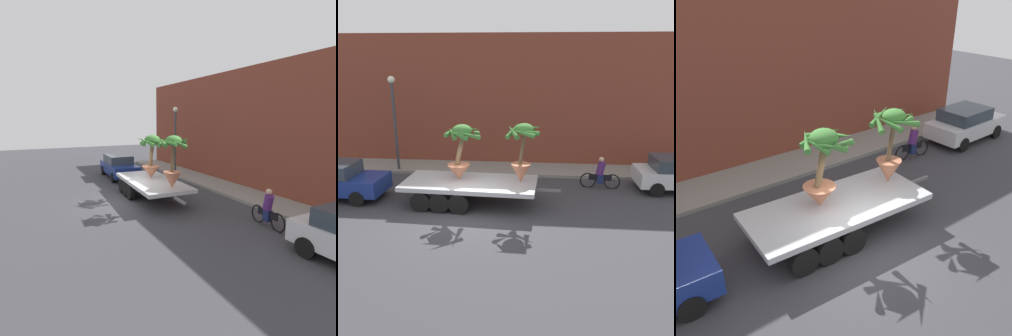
{
  "view_description": "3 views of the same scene",
  "coord_description": "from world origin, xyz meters",
  "views": [
    {
      "loc": [
        13.0,
        -4.43,
        4.12
      ],
      "look_at": [
        0.85,
        1.84,
        1.73
      ],
      "focal_mm": 29.91,
      "sensor_mm": 36.0,
      "label": 1
    },
    {
      "loc": [
        2.72,
        -12.92,
        6.04
      ],
      "look_at": [
        1.36,
        1.72,
        1.48
      ],
      "focal_mm": 39.59,
      "sensor_mm": 36.0,
      "label": 2
    },
    {
      "loc": [
        -5.67,
        -6.35,
        6.87
      ],
      "look_at": [
        0.74,
        2.17,
        1.57
      ],
      "focal_mm": 40.29,
      "sensor_mm": 36.0,
      "label": 3
    }
  ],
  "objects": [
    {
      "name": "potted_palm_rear",
      "position": [
        -0.5,
        1.55,
        2.18
      ],
      "size": [
        1.57,
        1.63,
        2.34
      ],
      "color": "#C17251",
      "rests_on": "flatbed_trailer"
    },
    {
      "name": "ground_plane",
      "position": [
        0.0,
        0.0,
        0.0
      ],
      "size": [
        60.0,
        60.0,
        0.0
      ],
      "primitive_type": "plane",
      "color": "#38383D"
    },
    {
      "name": "flatbed_trailer",
      "position": [
        -0.36,
        1.38,
        0.76
      ],
      "size": [
        6.55,
        2.64,
        0.98
      ],
      "color": "#B7BABF",
      "rests_on": "ground"
    },
    {
      "name": "building_facade",
      "position": [
        0.0,
        7.8,
        3.54
      ],
      "size": [
        24.0,
        1.2,
        7.08
      ],
      "primitive_type": "cube",
      "color": "brown",
      "rests_on": "ground"
    },
    {
      "name": "cyclist",
      "position": [
        5.58,
        3.74,
        0.67
      ],
      "size": [
        1.84,
        0.38,
        1.54
      ],
      "color": "black",
      "rests_on": "ground"
    },
    {
      "name": "potted_palm_middle",
      "position": [
        2.04,
        1.47,
        2.27
      ],
      "size": [
        1.52,
        1.49,
        2.44
      ],
      "color": "#C17251",
      "rests_on": "flatbed_trailer"
    },
    {
      "name": "street_lamp",
      "position": [
        -4.71,
        5.3,
        3.23
      ],
      "size": [
        0.36,
        0.36,
        4.83
      ],
      "color": "#383D42",
      "rests_on": "sidewalk"
    },
    {
      "name": "sidewalk",
      "position": [
        0.0,
        6.1,
        0.07
      ],
      "size": [
        24.0,
        2.2,
        0.15
      ],
      "primitive_type": "cube",
      "color": "gray",
      "rests_on": "ground"
    }
  ]
}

